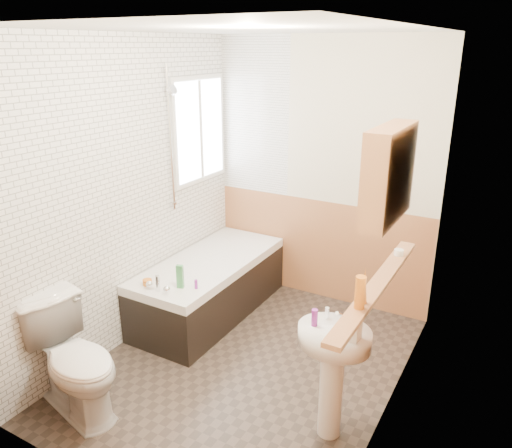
% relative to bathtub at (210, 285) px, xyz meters
% --- Properties ---
extents(floor, '(2.80, 2.80, 0.00)m').
position_rel_bathtub_xyz_m(floor, '(0.73, -0.56, -0.28)').
color(floor, '#312822').
rests_on(floor, ground).
extents(ceiling, '(2.80, 2.80, 0.00)m').
position_rel_bathtub_xyz_m(ceiling, '(0.73, -0.56, 2.22)').
color(ceiling, white).
rests_on(ceiling, ground).
extents(wall_back, '(2.20, 0.02, 2.50)m').
position_rel_bathtub_xyz_m(wall_back, '(0.73, 0.85, 0.97)').
color(wall_back, beige).
rests_on(wall_back, ground).
extents(wall_front, '(2.20, 0.02, 2.50)m').
position_rel_bathtub_xyz_m(wall_front, '(0.73, -1.97, 0.97)').
color(wall_front, beige).
rests_on(wall_front, ground).
extents(wall_left, '(0.02, 2.80, 2.50)m').
position_rel_bathtub_xyz_m(wall_left, '(-0.38, -0.56, 0.97)').
color(wall_left, beige).
rests_on(wall_left, ground).
extents(wall_right, '(0.02, 2.80, 2.50)m').
position_rel_bathtub_xyz_m(wall_right, '(1.84, -0.56, 0.97)').
color(wall_right, beige).
rests_on(wall_right, ground).
extents(wainscot_right, '(0.01, 2.80, 1.00)m').
position_rel_bathtub_xyz_m(wainscot_right, '(1.82, -0.56, 0.22)').
color(wainscot_right, '#B6774A').
rests_on(wainscot_right, wall_right).
extents(wainscot_front, '(2.20, 0.01, 1.00)m').
position_rel_bathtub_xyz_m(wainscot_front, '(0.73, -1.95, 0.22)').
color(wainscot_front, '#B6774A').
rests_on(wainscot_front, wall_front).
extents(wainscot_back, '(2.20, 0.01, 1.00)m').
position_rel_bathtub_xyz_m(wainscot_back, '(0.73, 0.83, 0.22)').
color(wainscot_back, '#B6774A').
rests_on(wainscot_back, wall_back).
extents(tile_cladding_left, '(0.01, 2.80, 2.50)m').
position_rel_bathtub_xyz_m(tile_cladding_left, '(-0.36, -0.56, 0.97)').
color(tile_cladding_left, white).
rests_on(tile_cladding_left, wall_left).
extents(tile_return_back, '(0.75, 0.01, 1.50)m').
position_rel_bathtub_xyz_m(tile_return_back, '(0.00, 0.83, 1.47)').
color(tile_return_back, white).
rests_on(tile_return_back, wall_back).
extents(window, '(0.03, 0.79, 0.99)m').
position_rel_bathtub_xyz_m(window, '(-0.33, 0.39, 1.37)').
color(window, white).
rests_on(window, wall_left).
extents(bathtub, '(0.70, 1.63, 0.68)m').
position_rel_bathtub_xyz_m(bathtub, '(0.00, 0.00, 0.00)').
color(bathtub, black).
rests_on(bathtub, floor).
extents(shower_riser, '(0.11, 0.08, 1.26)m').
position_rel_bathtub_xyz_m(shower_riser, '(-0.31, -0.06, 1.45)').
color(shower_riser, silver).
rests_on(shower_riser, wall_left).
extents(toilet, '(0.88, 0.62, 0.78)m').
position_rel_bathtub_xyz_m(toilet, '(-0.03, -1.56, 0.11)').
color(toilet, white).
rests_on(toilet, floor).
extents(sink, '(0.46, 0.37, 0.89)m').
position_rel_bathtub_xyz_m(sink, '(1.57, -0.92, 0.28)').
color(sink, white).
rests_on(sink, floor).
extents(pine_shelf, '(0.10, 1.48, 0.03)m').
position_rel_bathtub_xyz_m(pine_shelf, '(1.77, -0.79, 0.79)').
color(pine_shelf, '#B6774A').
rests_on(pine_shelf, wall_right).
extents(medicine_cabinet, '(0.15, 0.61, 0.55)m').
position_rel_bathtub_xyz_m(medicine_cabinet, '(1.74, -0.67, 1.43)').
color(medicine_cabinet, '#B6774A').
rests_on(medicine_cabinet, wall_right).
extents(foam_can, '(0.07, 0.07, 0.18)m').
position_rel_bathtub_xyz_m(foam_can, '(1.77, -1.12, 0.90)').
color(foam_can, orange).
rests_on(foam_can, pine_shelf).
extents(green_bottle, '(0.05, 0.05, 0.20)m').
position_rel_bathtub_xyz_m(green_bottle, '(1.77, -1.06, 0.91)').
color(green_bottle, orange).
rests_on(green_bottle, pine_shelf).
extents(black_jar, '(0.08, 0.08, 0.04)m').
position_rel_bathtub_xyz_m(black_jar, '(1.77, -0.32, 0.82)').
color(black_jar, silver).
rests_on(black_jar, pine_shelf).
extents(soap_bottle, '(0.10, 0.19, 0.09)m').
position_rel_bathtub_xyz_m(soap_bottle, '(1.70, -0.98, 0.55)').
color(soap_bottle, silver).
rests_on(soap_bottle, sink).
extents(clear_bottle, '(0.05, 0.05, 0.11)m').
position_rel_bathtub_xyz_m(clear_bottle, '(1.45, -0.95, 0.56)').
color(clear_bottle, purple).
rests_on(clear_bottle, sink).
extents(blue_gel, '(0.06, 0.05, 0.20)m').
position_rel_bathtub_xyz_m(blue_gel, '(0.12, -0.57, 0.36)').
color(blue_gel, '#388447').
rests_on(blue_gel, bathtub).
extents(cream_jar, '(0.09, 0.09, 0.05)m').
position_rel_bathtub_xyz_m(cream_jar, '(-0.15, -0.67, 0.28)').
color(cream_jar, orange).
rests_on(cream_jar, bathtub).
extents(orange_bottle, '(0.03, 0.03, 0.08)m').
position_rel_bathtub_xyz_m(orange_bottle, '(0.24, -0.52, 0.30)').
color(orange_bottle, purple).
rests_on(orange_bottle, bathtub).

